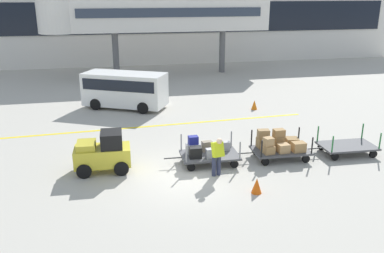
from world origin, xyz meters
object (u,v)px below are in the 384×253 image
(shuttle_van, at_px, (125,88))
(safety_cone_far, at_px, (257,186))
(baggage_tug, at_px, (103,153))
(baggage_cart_tail, at_px, (347,146))
(safety_cone_near, at_px, (254,105))
(baggage_handler, at_px, (217,155))
(baggage_cart_middle, at_px, (279,145))
(baggage_cart_lead, at_px, (206,152))

(shuttle_van, distance_m, safety_cone_far, 12.60)
(baggage_tug, height_order, shuttle_van, shuttle_van)
(baggage_cart_tail, distance_m, safety_cone_near, 7.58)
(baggage_handler, bearing_deg, shuttle_van, 104.97)
(baggage_cart_middle, xyz_separation_m, safety_cone_near, (1.66, 7.28, -0.30))
(baggage_tug, relative_size, baggage_cart_middle, 0.71)
(safety_cone_near, bearing_deg, baggage_handler, -118.70)
(baggage_handler, bearing_deg, baggage_tug, 161.55)
(safety_cone_near, bearing_deg, baggage_tug, -141.10)
(safety_cone_near, bearing_deg, baggage_cart_lead, -123.38)
(baggage_cart_lead, xyz_separation_m, safety_cone_near, (4.73, 7.18, -0.22))
(baggage_cart_lead, distance_m, baggage_cart_middle, 3.07)
(baggage_tug, distance_m, shuttle_van, 9.13)
(baggage_cart_tail, bearing_deg, baggage_tug, 177.84)
(baggage_handler, xyz_separation_m, safety_cone_near, (4.62, 8.44, -0.59))
(baggage_cart_middle, bearing_deg, baggage_cart_tail, -3.14)
(baggage_cart_tail, xyz_separation_m, safety_cone_near, (-1.39, 7.45, -0.07))
(baggage_tug, relative_size, baggage_cart_tail, 0.71)
(baggage_tug, xyz_separation_m, safety_cone_near, (8.76, 7.06, -0.48))
(baggage_tug, xyz_separation_m, baggage_cart_tail, (10.15, -0.38, -0.41))
(baggage_cart_lead, relative_size, baggage_cart_tail, 1.00)
(baggage_cart_middle, xyz_separation_m, safety_cone_far, (-2.00, -2.76, -0.30))
(safety_cone_far, bearing_deg, baggage_handler, 121.26)
(baggage_cart_tail, distance_m, shuttle_van, 12.91)
(baggage_cart_lead, distance_m, shuttle_van, 9.54)
(baggage_handler, bearing_deg, safety_cone_far, -58.74)
(baggage_cart_tail, relative_size, shuttle_van, 0.59)
(baggage_cart_middle, height_order, shuttle_van, shuttle_van)
(baggage_tug, bearing_deg, baggage_cart_lead, -1.59)
(baggage_tug, distance_m, baggage_cart_lead, 4.04)
(baggage_handler, xyz_separation_m, shuttle_van, (-2.78, 10.40, 0.37))
(baggage_tug, bearing_deg, baggage_cart_tail, -2.16)
(baggage_cart_middle, relative_size, shuttle_van, 0.59)
(baggage_cart_tail, distance_m, safety_cone_far, 5.68)
(baggage_tug, relative_size, baggage_handler, 1.37)
(baggage_cart_tail, height_order, safety_cone_far, baggage_cart_tail)
(baggage_tug, relative_size, shuttle_van, 0.42)
(baggage_tug, distance_m, baggage_handler, 4.36)
(baggage_cart_lead, relative_size, baggage_handler, 1.94)
(baggage_tug, bearing_deg, safety_cone_near, 38.90)
(baggage_cart_tail, bearing_deg, safety_cone_far, -152.86)
(safety_cone_near, bearing_deg, baggage_cart_middle, -102.81)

